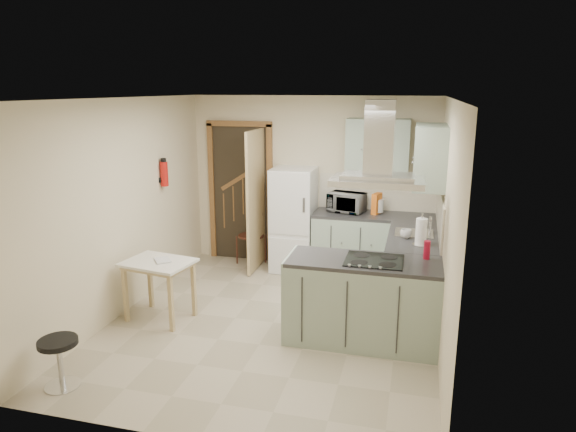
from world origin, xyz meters
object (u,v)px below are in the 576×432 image
(fridge, at_px, (294,220))
(peninsula, at_px, (363,301))
(stool, at_px, (60,363))
(microwave, at_px, (347,202))
(bentwood_chair, at_px, (251,236))
(drop_leaf_table, at_px, (160,290))
(extractor_hood, at_px, (378,181))

(fridge, bearing_deg, peninsula, -58.26)
(stool, xyz_separation_m, microwave, (2.04, 3.56, 0.81))
(stool, bearing_deg, peninsula, 31.28)
(stool, bearing_deg, bentwood_chair, 80.53)
(fridge, distance_m, microwave, 0.81)
(drop_leaf_table, bearing_deg, microwave, 57.64)
(stool, relative_size, microwave, 0.94)
(microwave, bearing_deg, extractor_hood, -60.48)
(drop_leaf_table, bearing_deg, extractor_hood, 10.12)
(fridge, xyz_separation_m, peninsula, (1.22, -1.98, -0.30))
(stool, bearing_deg, extractor_hood, 30.30)
(microwave, bearing_deg, peninsula, -63.12)
(bentwood_chair, xyz_separation_m, microwave, (1.44, -0.03, 0.60))
(fridge, distance_m, extractor_hood, 2.57)
(fridge, relative_size, drop_leaf_table, 2.01)
(fridge, distance_m, bentwood_chair, 0.76)
(peninsula, height_order, bentwood_chair, peninsula)
(fridge, xyz_separation_m, bentwood_chair, (-0.68, 0.09, -0.32))
(peninsula, relative_size, bentwood_chair, 1.79)
(fridge, relative_size, extractor_hood, 1.67)
(fridge, height_order, peninsula, fridge)
(bentwood_chair, height_order, microwave, microwave)
(peninsula, xyz_separation_m, extractor_hood, (0.10, 0.00, 1.27))
(drop_leaf_table, bearing_deg, peninsula, 10.16)
(fridge, bearing_deg, microwave, 4.21)
(extractor_hood, distance_m, stool, 3.37)
(bentwood_chair, bearing_deg, microwave, 23.66)
(microwave, bearing_deg, drop_leaf_table, -117.87)
(extractor_hood, xyz_separation_m, stool, (-2.61, -1.52, -1.49))
(fridge, bearing_deg, stool, -110.11)
(drop_leaf_table, xyz_separation_m, stool, (-0.19, -1.49, -0.12))
(drop_leaf_table, height_order, stool, drop_leaf_table)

